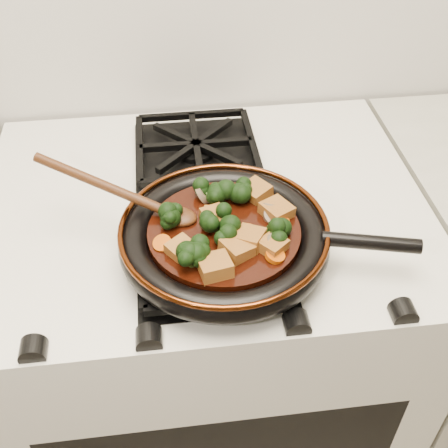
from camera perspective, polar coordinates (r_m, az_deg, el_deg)
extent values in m
cube|color=silver|center=(1.30, -1.58, -13.10)|extent=(0.76, 0.60, 0.90)
cylinder|color=black|center=(0.84, 0.00, -1.87)|extent=(0.29, 0.29, 0.01)
torus|color=black|center=(0.83, 0.00, -1.42)|extent=(0.31, 0.31, 0.04)
torus|color=#4D200B|center=(0.82, 0.00, -0.36)|extent=(0.31, 0.31, 0.01)
cylinder|color=black|center=(0.83, 14.72, -1.82)|extent=(0.14, 0.06, 0.02)
cylinder|color=black|center=(0.83, 0.00, -1.07)|extent=(0.23, 0.23, 0.02)
cube|color=brown|center=(0.83, -0.96, 0.69)|extent=(0.05, 0.05, 0.02)
cube|color=brown|center=(0.83, -0.92, 0.63)|extent=(0.04, 0.04, 0.02)
cube|color=brown|center=(0.84, 5.36, 1.35)|extent=(0.06, 0.06, 0.02)
cube|color=brown|center=(0.80, 2.64, -1.47)|extent=(0.05, 0.06, 0.03)
cube|color=brown|center=(0.79, -4.45, -2.52)|extent=(0.05, 0.05, 0.02)
cube|color=brown|center=(0.88, 3.25, 3.30)|extent=(0.06, 0.06, 0.03)
cube|color=brown|center=(0.79, 4.97, -2.22)|extent=(0.05, 0.05, 0.02)
cube|color=brown|center=(0.78, 1.31, -2.57)|extent=(0.05, 0.05, 0.03)
cube|color=brown|center=(0.76, -0.93, -4.38)|extent=(0.05, 0.05, 0.03)
cylinder|color=#B54705|center=(0.78, 5.20, -3.21)|extent=(0.03, 0.03, 0.02)
cylinder|color=#B54705|center=(0.83, -5.42, 0.47)|extent=(0.03, 0.03, 0.01)
cylinder|color=#B54705|center=(0.83, 5.74, 0.12)|extent=(0.03, 0.03, 0.02)
cylinder|color=#B54705|center=(0.80, -6.28, -1.98)|extent=(0.03, 0.03, 0.02)
cylinder|color=#B54705|center=(0.81, 2.61, -0.73)|extent=(0.03, 0.03, 0.02)
cylinder|color=#B54705|center=(0.79, 0.47, -1.94)|extent=(0.03, 0.03, 0.02)
cylinder|color=brown|center=(0.84, 5.23, 0.94)|extent=(0.04, 0.04, 0.02)
cylinder|color=brown|center=(0.84, -5.29, 0.84)|extent=(0.05, 0.05, 0.03)
cylinder|color=brown|center=(0.85, 4.57, 1.75)|extent=(0.04, 0.04, 0.03)
cylinder|color=brown|center=(0.79, 5.19, -1.98)|extent=(0.04, 0.04, 0.03)
cylinder|color=brown|center=(0.87, -2.07, 3.07)|extent=(0.03, 0.04, 0.03)
ellipsoid|color=#3E200D|center=(0.84, -4.62, 0.76)|extent=(0.07, 0.06, 0.02)
cylinder|color=#3E200D|center=(0.86, -11.81, 3.75)|extent=(0.02, 0.02, 0.23)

